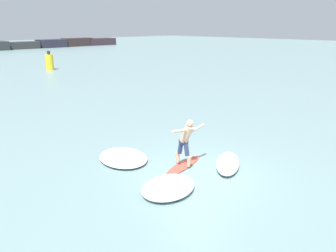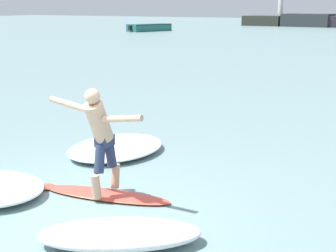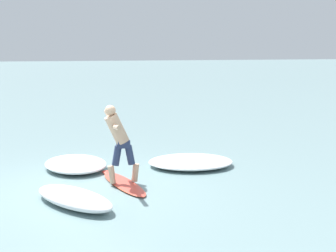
% 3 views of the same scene
% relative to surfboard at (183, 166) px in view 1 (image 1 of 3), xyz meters
% --- Properties ---
extents(ground_plane, '(200.00, 200.00, 0.00)m').
position_rel_surfboard_xyz_m(ground_plane, '(-0.05, -0.70, -0.03)').
color(ground_plane, gray).
extents(surfboard, '(2.26, 0.87, 0.20)m').
position_rel_surfboard_xyz_m(surfboard, '(0.00, 0.00, 0.00)').
color(surfboard, '#DD4B3C').
rests_on(surfboard, ground).
extents(surfer, '(1.59, 0.73, 1.66)m').
position_rel_surfboard_xyz_m(surfer, '(0.04, -0.10, 1.01)').
color(surfer, tan).
rests_on(surfer, surfboard).
extents(channel_marker_buoy, '(0.84, 0.84, 2.00)m').
position_rel_surfboard_xyz_m(channel_marker_buoy, '(8.39, 26.97, 0.82)').
color(channel_marker_buoy, yellow).
rests_on(channel_marker_buoy, ground).
extents(wave_foam_at_tail, '(2.06, 1.75, 0.26)m').
position_rel_surfboard_xyz_m(wave_foam_at_tail, '(-1.58, -0.87, 0.10)').
color(wave_foam_at_tail, white).
rests_on(wave_foam_at_tail, ground).
extents(wave_foam_at_nose, '(2.11, 1.71, 0.28)m').
position_rel_surfboard_xyz_m(wave_foam_at_nose, '(1.07, -1.11, 0.11)').
color(wave_foam_at_nose, white).
rests_on(wave_foam_at_nose, ground).
extents(wave_foam_beside, '(1.96, 2.33, 0.22)m').
position_rel_surfboard_xyz_m(wave_foam_beside, '(-1.11, 1.88, 0.08)').
color(wave_foam_beside, white).
rests_on(wave_foam_beside, ground).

